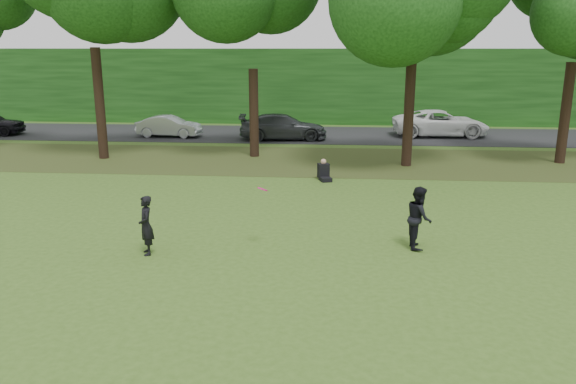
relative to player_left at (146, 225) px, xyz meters
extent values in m
plane|color=#37561A|center=(3.82, -0.62, -0.76)|extent=(120.00, 120.00, 0.00)
cube|color=#3D3415|center=(3.82, 12.38, -0.75)|extent=(60.00, 7.00, 0.01)
cube|color=black|center=(3.82, 20.38, -0.75)|extent=(70.00, 7.00, 0.02)
cube|color=#163D11|center=(3.82, 26.38, 1.74)|extent=(70.00, 3.00, 5.00)
imported|color=black|center=(0.00, 0.00, 0.00)|extent=(0.56, 0.65, 1.51)
imported|color=black|center=(6.87, 1.07, 0.06)|extent=(0.62, 0.80, 1.63)
imported|color=#A9ABB0|center=(-4.98, 18.79, -0.12)|extent=(3.80, 1.53, 1.23)
imported|color=#373A3D|center=(1.71, 18.42, -0.02)|extent=(5.09, 2.50, 1.42)
imported|color=white|center=(10.78, 20.36, 0.03)|extent=(5.59, 2.78, 1.52)
cylinder|color=#EE1476|center=(2.85, 0.71, 0.82)|extent=(0.31, 0.33, 0.16)
cube|color=black|center=(4.32, 8.40, -0.68)|extent=(0.56, 0.66, 0.16)
cube|color=black|center=(4.23, 8.66, -0.40)|extent=(0.51, 0.46, 0.56)
sphere|color=tan|center=(4.23, 8.66, -0.04)|extent=(0.22, 0.22, 0.22)
cylinder|color=black|center=(-6.18, 12.18, 1.79)|extent=(0.44, 0.44, 5.08)
cylinder|color=black|center=(0.82, 13.28, 1.30)|extent=(0.44, 0.44, 4.12)
sphere|color=#163D11|center=(0.82, 13.28, 6.10)|extent=(5.80, 5.80, 5.80)
cylinder|color=black|center=(7.82, 11.68, 1.55)|extent=(0.44, 0.44, 4.62)
cylinder|color=black|center=(14.82, 12.88, 1.47)|extent=(0.44, 0.44, 4.45)
camera|label=1|loc=(4.67, -13.00, 4.31)|focal=35.00mm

